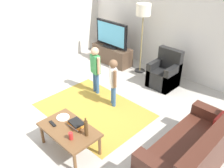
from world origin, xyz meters
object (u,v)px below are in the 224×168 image
object	(u,v)px
armchair	(165,74)
child_center	(113,79)
couch	(195,154)
plate	(63,117)
tv	(111,35)
tv_remote	(53,124)
tv_stand	(112,55)
bottle	(86,128)
child_near_tv	(95,66)
book_stack	(77,124)
coffee_table	(69,131)
floor_lamp	(143,14)
soda_can	(71,136)

from	to	relation	value
armchair	child_center	distance (m)	1.53
couch	plate	xyz separation A→B (m)	(-1.96, -0.96, 0.14)
tv	couch	distance (m)	4.06
tv_remote	tv_stand	bearing A→B (deg)	124.55
tv	bottle	size ratio (longest dim) A/B	3.35
bottle	child_near_tv	bearing A→B (deg)	133.72
tv_stand	bottle	xyz separation A→B (m)	(2.23, -2.82, 0.32)
bottle	plate	xyz separation A→B (m)	(-0.62, 0.00, -0.13)
tv	child_center	world-z (taller)	tv
child_center	bottle	xyz separation A→B (m)	(0.71, -1.32, -0.07)
armchair	bottle	bearing A→B (deg)	-81.53
book_stack	tv_remote	size ratio (longest dim) A/B	1.66
coffee_table	floor_lamp	bearing A→B (deg)	107.93
soda_can	plate	distance (m)	0.57
tv	child_near_tv	distance (m)	1.65
tv_remote	couch	bearing A→B (deg)	37.68
tv_stand	tv_remote	size ratio (longest dim) A/B	7.06
tv	armchair	world-z (taller)	tv
tv_remote	plate	size ratio (longest dim) A/B	0.77
tv_remote	child_near_tv	bearing A→B (deg)	121.11
armchair	book_stack	distance (m)	2.77
floor_lamp	coffee_table	size ratio (longest dim) A/B	1.78
couch	book_stack	world-z (taller)	couch
tv	couch	xyz separation A→B (m)	(3.57, -1.84, -0.56)
floor_lamp	armchair	bearing A→B (deg)	-12.00
coffee_table	tv_remote	distance (m)	0.31
child_center	bottle	world-z (taller)	child_center
tv_stand	couch	size ratio (longest dim) A/B	0.67
floor_lamp	child_near_tv	bearing A→B (deg)	-91.41
child_center	soda_can	bearing A→B (deg)	-68.46
tv	couch	bearing A→B (deg)	-27.29
child_center	plate	world-z (taller)	child_center
couch	armchair	size ratio (longest dim) A/B	2.00
book_stack	coffee_table	bearing A→B (deg)	-112.27
armchair	bottle	world-z (taller)	armchair
tv_stand	plate	size ratio (longest dim) A/B	5.45
armchair	book_stack	world-z (taller)	armchair
couch	tv_stand	bearing A→B (deg)	152.44
armchair	plate	xyz separation A→B (m)	(-0.21, -2.78, 0.13)
child_center	bottle	bearing A→B (deg)	-61.81
couch	soda_can	distance (m)	1.87
child_near_tv	tv_remote	distance (m)	1.82
child_near_tv	book_stack	size ratio (longest dim) A/B	3.91
child_near_tv	coffee_table	distance (m)	1.86
coffee_table	plate	distance (m)	0.32
tv_stand	floor_lamp	bearing A→B (deg)	9.43
armchair	child_near_tv	world-z (taller)	child_near_tv
couch	bottle	size ratio (longest dim) A/B	5.48
armchair	tv_remote	xyz separation A→B (m)	(-0.19, -3.00, 0.13)
child_center	tv_remote	xyz separation A→B (m)	(0.11, -1.54, -0.20)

